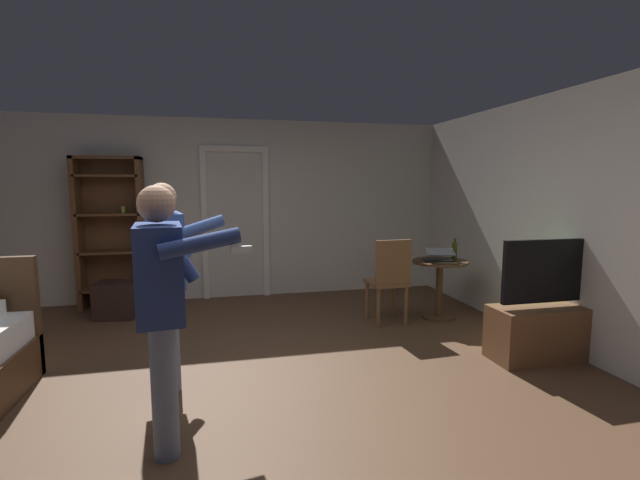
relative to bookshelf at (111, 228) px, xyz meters
The scene contains 13 objects.
ground_plane 3.41m from the bookshelf, 64.35° to the right, with size 7.01×7.01×0.00m, color brown.
wall_back 1.44m from the bookshelf, ahead, with size 6.61×0.12×2.50m, color beige.
wall_right 5.50m from the bookshelf, 32.17° to the right, with size 0.12×6.43×2.50m, color beige.
doorway_frame 1.61m from the bookshelf, ahead, with size 0.93×0.08×2.13m.
bookshelf is the anchor object (origin of this frame).
tv_flatscreen 5.17m from the bookshelf, 33.11° to the right, with size 1.05×0.40×1.12m.
side_table 4.22m from the bookshelf, 20.03° to the right, with size 0.65×0.65×0.70m.
laptop 4.16m from the bookshelf, 20.76° to the right, with size 0.40×0.40×0.16m.
bottle_on_table 4.34m from the bookshelf, 20.39° to the right, with size 0.06×0.06×0.28m.
wooden_chair 3.62m from the bookshelf, 25.07° to the right, with size 0.44×0.44×0.99m.
person_blue_shirt 3.61m from the bookshelf, 73.48° to the right, with size 0.68×0.62×1.60m.
person_striped_shirt 2.75m from the bookshelf, 69.67° to the right, with size 0.70×0.64×1.62m.
suitcase_dark 1.00m from the bookshelf, 76.42° to the right, with size 0.45×0.38×0.44m, color black.
Camera 1 is at (-0.04, -3.24, 1.60)m, focal length 24.77 mm.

